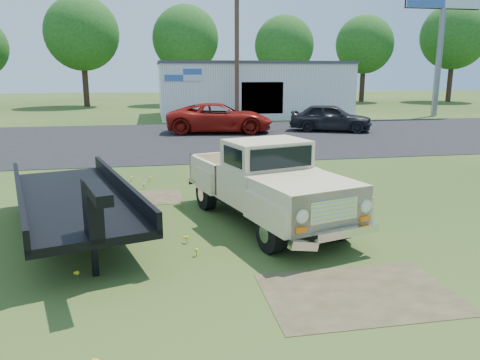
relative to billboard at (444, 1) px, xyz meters
name	(u,v)px	position (x,y,z in m)	size (l,w,h in m)	color
ground	(234,236)	(-20.00, -24.04, -8.54)	(140.00, 140.00, 0.00)	#274115
asphalt_lot	(185,139)	(-20.00, -9.04, -8.54)	(90.00, 14.00, 0.02)	black
dirt_patch_a	(359,294)	(-18.50, -27.04, -8.54)	(3.00, 2.00, 0.01)	#443924
dirt_patch_b	(142,198)	(-22.00, -20.54, -8.54)	(2.20, 1.60, 0.01)	#443924
commercial_building	(251,89)	(-14.00, 2.95, -6.44)	(14.20, 8.20, 4.15)	beige
billboard	(444,1)	(0.00, 0.00, 0.00)	(6.10, 0.45, 11.05)	slate
utility_pole_mid	(237,53)	(-16.00, -2.04, -3.93)	(1.60, 0.30, 9.00)	#4C3023
treeline_c	(82,34)	(-28.00, 15.46, -1.60)	(7.04, 7.04, 10.47)	#362218
treeline_d	(186,39)	(-18.00, 16.46, -1.92)	(6.72, 6.72, 10.00)	#362218
treeline_e	(284,46)	(-8.00, 14.96, -2.55)	(6.08, 6.08, 9.04)	#362218
treeline_f	(364,45)	(2.00, 17.46, -2.24)	(6.40, 6.40, 9.52)	#362218
treeline_g	(454,36)	(12.00, 15.96, -1.29)	(7.36, 7.36, 10.95)	#362218
vintage_pickup_truck	(266,182)	(-19.11, -23.27, -7.56)	(2.09, 5.37, 1.95)	#CDBB89
flatbed_trailer	(73,194)	(-23.37, -23.20, -7.65)	(2.16, 6.48, 1.77)	black
red_pickup	(220,118)	(-17.88, -6.94, -7.70)	(2.76, 5.98, 1.66)	maroon
dark_sedan	(331,118)	(-11.43, -7.51, -7.74)	(1.88, 4.67, 1.59)	black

